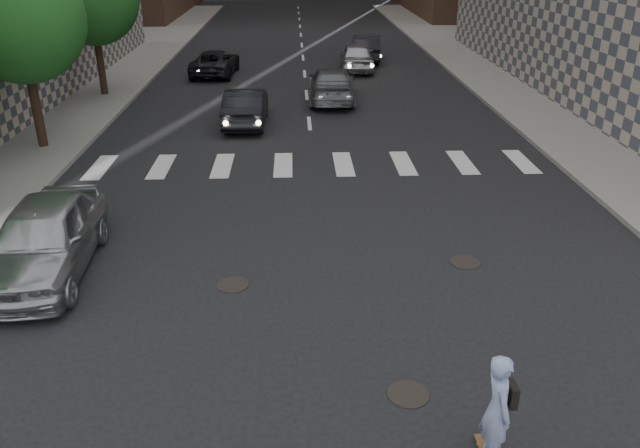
{
  "coord_description": "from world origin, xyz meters",
  "views": [
    {
      "loc": [
        -0.6,
        -10.59,
        6.88
      ],
      "look_at": [
        -0.09,
        1.47,
        1.3
      ],
      "focal_mm": 35.0,
      "sensor_mm": 36.0,
      "label": 1
    }
  ],
  "objects_px": {
    "traffic_car_c": "(215,63)",
    "skateboarder": "(498,409)",
    "traffic_car_d": "(357,56)",
    "tree_b": "(21,12)",
    "traffic_car_b": "(332,84)",
    "traffic_car_a": "(246,106)",
    "silver_sedan": "(44,238)",
    "traffic_car_e": "(366,48)"
  },
  "relations": [
    {
      "from": "traffic_car_c",
      "to": "skateboarder",
      "type": "bearing_deg",
      "value": 107.62
    },
    {
      "from": "traffic_car_c",
      "to": "traffic_car_d",
      "type": "xyz_separation_m",
      "value": [
        7.82,
        0.96,
        0.13
      ]
    },
    {
      "from": "traffic_car_c",
      "to": "silver_sedan",
      "type": "bearing_deg",
      "value": 90.18
    },
    {
      "from": "tree_b",
      "to": "traffic_car_b",
      "type": "relative_size",
      "value": 1.29
    },
    {
      "from": "skateboarder",
      "to": "traffic_car_c",
      "type": "xyz_separation_m",
      "value": [
        -6.98,
        27.96,
        -0.32
      ]
    },
    {
      "from": "traffic_car_b",
      "to": "silver_sedan",
      "type": "bearing_deg",
      "value": 67.61
    },
    {
      "from": "silver_sedan",
      "to": "traffic_car_c",
      "type": "distance_m",
      "value": 22.0
    },
    {
      "from": "skateboarder",
      "to": "traffic_car_b",
      "type": "bearing_deg",
      "value": 92.9
    },
    {
      "from": "tree_b",
      "to": "traffic_car_e",
      "type": "xyz_separation_m",
      "value": [
        13.22,
        16.7,
        -3.88
      ]
    },
    {
      "from": "traffic_car_b",
      "to": "traffic_car_d",
      "type": "distance_m",
      "value": 7.34
    },
    {
      "from": "skateboarder",
      "to": "traffic_car_c",
      "type": "height_order",
      "value": "skateboarder"
    },
    {
      "from": "skateboarder",
      "to": "silver_sedan",
      "type": "bearing_deg",
      "value": 144.41
    },
    {
      "from": "tree_b",
      "to": "traffic_car_e",
      "type": "bearing_deg",
      "value": 51.63
    },
    {
      "from": "traffic_car_d",
      "to": "traffic_car_e",
      "type": "relative_size",
      "value": 0.99
    },
    {
      "from": "tree_b",
      "to": "skateboarder",
      "type": "bearing_deg",
      "value": -52.58
    },
    {
      "from": "skateboarder",
      "to": "traffic_car_d",
      "type": "height_order",
      "value": "skateboarder"
    },
    {
      "from": "skateboarder",
      "to": "traffic_car_b",
      "type": "relative_size",
      "value": 0.36
    },
    {
      "from": "traffic_car_a",
      "to": "skateboarder",
      "type": "bearing_deg",
      "value": 105.6
    },
    {
      "from": "traffic_car_a",
      "to": "traffic_car_b",
      "type": "relative_size",
      "value": 0.86
    },
    {
      "from": "tree_b",
      "to": "traffic_car_e",
      "type": "distance_m",
      "value": 21.65
    },
    {
      "from": "tree_b",
      "to": "traffic_car_b",
      "type": "bearing_deg",
      "value": 32.26
    },
    {
      "from": "skateboarder",
      "to": "traffic_car_d",
      "type": "xyz_separation_m",
      "value": [
        0.83,
        28.92,
        -0.19
      ]
    },
    {
      "from": "traffic_car_d",
      "to": "traffic_car_c",
      "type": "bearing_deg",
      "value": 11.15
    },
    {
      "from": "silver_sedan",
      "to": "traffic_car_d",
      "type": "height_order",
      "value": "silver_sedan"
    },
    {
      "from": "traffic_car_d",
      "to": "tree_b",
      "type": "bearing_deg",
      "value": 52.13
    },
    {
      "from": "tree_b",
      "to": "skateboarder",
      "type": "relative_size",
      "value": 3.55
    },
    {
      "from": "silver_sedan",
      "to": "skateboarder",
      "type": "bearing_deg",
      "value": -38.77
    },
    {
      "from": "traffic_car_c",
      "to": "tree_b",
      "type": "bearing_deg",
      "value": 73.88
    },
    {
      "from": "silver_sedan",
      "to": "traffic_car_c",
      "type": "relative_size",
      "value": 1.03
    },
    {
      "from": "traffic_car_e",
      "to": "traffic_car_c",
      "type": "bearing_deg",
      "value": 29.1
    },
    {
      "from": "tree_b",
      "to": "traffic_car_a",
      "type": "relative_size",
      "value": 1.5
    },
    {
      "from": "traffic_car_c",
      "to": "traffic_car_e",
      "type": "distance_m",
      "value": 9.45
    },
    {
      "from": "traffic_car_c",
      "to": "traffic_car_e",
      "type": "relative_size",
      "value": 1.02
    },
    {
      "from": "traffic_car_b",
      "to": "traffic_car_e",
      "type": "xyz_separation_m",
      "value": [
        2.64,
        10.02,
        0.02
      ]
    },
    {
      "from": "traffic_car_a",
      "to": "silver_sedan",
      "type": "bearing_deg",
      "value": 74.26
    },
    {
      "from": "traffic_car_b",
      "to": "traffic_car_c",
      "type": "distance_m",
      "value": 8.58
    },
    {
      "from": "traffic_car_c",
      "to": "traffic_car_e",
      "type": "xyz_separation_m",
      "value": [
        8.62,
        3.87,
        0.11
      ]
    },
    {
      "from": "tree_b",
      "to": "traffic_car_b",
      "type": "distance_m",
      "value": 13.11
    },
    {
      "from": "silver_sedan",
      "to": "traffic_car_e",
      "type": "relative_size",
      "value": 1.04
    },
    {
      "from": "tree_b",
      "to": "traffic_car_b",
      "type": "height_order",
      "value": "tree_b"
    },
    {
      "from": "tree_b",
      "to": "traffic_car_c",
      "type": "bearing_deg",
      "value": 70.28
    },
    {
      "from": "skateboarder",
      "to": "traffic_car_a",
      "type": "height_order",
      "value": "skateboarder"
    }
  ]
}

